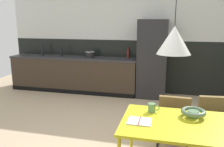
% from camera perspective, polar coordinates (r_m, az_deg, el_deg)
% --- Properties ---
extents(back_wall_splashback_dark, '(7.02, 0.12, 1.31)m').
position_cam_1_polar(back_wall_splashback_dark, '(6.05, 7.32, 1.75)').
color(back_wall_splashback_dark, black).
rests_on(back_wall_splashback_dark, ground).
extents(back_wall_panel_upper, '(7.02, 0.12, 1.31)m').
position_cam_1_polar(back_wall_panel_upper, '(5.94, 7.69, 14.28)').
color(back_wall_panel_upper, silver).
rests_on(back_wall_panel_upper, back_wall_splashback_dark).
extents(kitchen_counter, '(3.31, 0.63, 0.89)m').
position_cam_1_polar(kitchen_counter, '(6.18, -9.19, -0.08)').
color(kitchen_counter, '#372B20').
rests_on(kitchen_counter, ground).
extents(refrigerator_column, '(0.67, 0.60, 1.82)m').
position_cam_1_polar(refrigerator_column, '(5.63, 9.72, 3.48)').
color(refrigerator_column, '#232326').
rests_on(refrigerator_column, ground).
extents(dining_table, '(1.68, 0.85, 0.75)m').
position_cam_1_polar(dining_table, '(2.67, 21.04, -12.44)').
color(dining_table, gold).
rests_on(dining_table, ground).
extents(armchair_corner_seat, '(0.53, 0.52, 0.77)m').
position_cam_1_polar(armchair_corner_seat, '(3.55, 24.16, -9.72)').
color(armchair_corner_seat, brown).
rests_on(armchair_corner_seat, ground).
extents(armchair_near_window, '(0.51, 0.49, 0.71)m').
position_cam_1_polar(armchair_near_window, '(3.53, 14.76, -9.86)').
color(armchair_near_window, brown).
rests_on(armchair_near_window, ground).
extents(fruit_bowl, '(0.27, 0.27, 0.08)m').
position_cam_1_polar(fruit_bowl, '(2.80, 19.08, -8.87)').
color(fruit_bowl, '#4C704C').
rests_on(fruit_bowl, dining_table).
extents(open_book, '(0.25, 0.22, 0.02)m').
position_cam_1_polar(open_book, '(2.57, 6.65, -11.39)').
color(open_book, white).
rests_on(open_book, dining_table).
extents(mug_dark_espresso, '(0.14, 0.09, 0.11)m').
position_cam_1_polar(mug_dark_espresso, '(2.82, 9.65, -8.17)').
color(mug_dark_espresso, '#5B8456').
rests_on(mug_dark_espresso, dining_table).
extents(cooking_pot, '(0.24, 0.24, 0.17)m').
position_cam_1_polar(cooking_pot, '(5.96, -5.36, 4.61)').
color(cooking_pot, black).
rests_on(cooking_pot, kitchen_counter).
extents(bottle_wine_green, '(0.06, 0.06, 0.28)m').
position_cam_1_polar(bottle_wine_green, '(6.24, -12.18, 5.14)').
color(bottle_wine_green, black).
rests_on(bottle_wine_green, kitchen_counter).
extents(bottle_oil_tall, '(0.06, 0.06, 0.33)m').
position_cam_1_polar(bottle_oil_tall, '(6.53, -16.43, 5.41)').
color(bottle_oil_tall, black).
rests_on(bottle_oil_tall, kitchen_counter).
extents(bottle_spice_small, '(0.07, 0.07, 0.25)m').
position_cam_1_polar(bottle_spice_small, '(5.92, 3.92, 4.84)').
color(bottle_spice_small, maroon).
rests_on(bottle_spice_small, kitchen_counter).
extents(pendant_lamp_over_table_near, '(0.34, 0.34, 1.11)m').
position_cam_1_polar(pendant_lamp_over_table_near, '(2.45, 14.78, 7.81)').
color(pendant_lamp_over_table_near, black).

